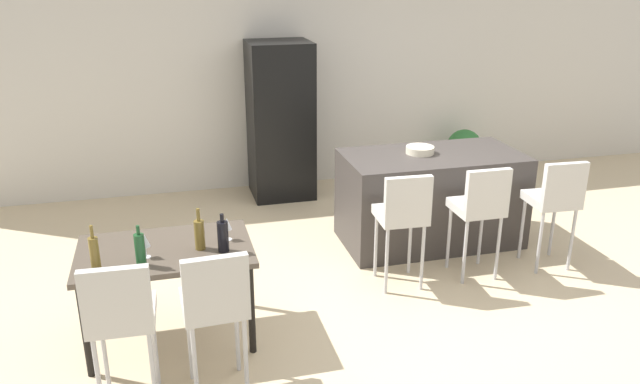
{
  "coord_description": "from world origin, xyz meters",
  "views": [
    {
      "loc": [
        -2.09,
        -4.75,
        2.68
      ],
      "look_at": [
        -0.85,
        0.05,
        0.85
      ],
      "focal_mm": 35.07,
      "sensor_mm": 36.0,
      "label": 1
    }
  ],
  "objects_px": {
    "kitchen_island": "(430,198)",
    "wine_bottle_inner": "(200,234)",
    "bar_chair_left": "(403,212)",
    "wine_bottle_near": "(95,253)",
    "bar_chair_middle": "(480,205)",
    "wine_glass_middle": "(227,224)",
    "refrigerator": "(280,121)",
    "dining_chair_near": "(120,313)",
    "dining_chair_far": "(215,301)",
    "wine_glass_left": "(145,241)",
    "potted_plant": "(464,150)",
    "fruit_bowl": "(420,150)",
    "wine_bottle_right": "(140,250)",
    "wine_bottle_far": "(223,236)",
    "dining_table": "(166,258)",
    "bar_chair_right": "(556,197)"
  },
  "relations": [
    {
      "from": "dining_table",
      "to": "wine_bottle_right",
      "type": "distance_m",
      "value": 0.35
    },
    {
      "from": "bar_chair_middle",
      "to": "wine_glass_middle",
      "type": "xyz_separation_m",
      "value": [
        -2.22,
        -0.28,
        0.17
      ]
    },
    {
      "from": "bar_chair_left",
      "to": "wine_bottle_right",
      "type": "height_order",
      "value": "bar_chair_left"
    },
    {
      "from": "wine_bottle_inner",
      "to": "wine_glass_middle",
      "type": "relative_size",
      "value": 1.79
    },
    {
      "from": "dining_chair_far",
      "to": "refrigerator",
      "type": "distance_m",
      "value": 3.81
    },
    {
      "from": "wine_bottle_far",
      "to": "dining_chair_near",
      "type": "bearing_deg",
      "value": -138.23
    },
    {
      "from": "bar_chair_left",
      "to": "fruit_bowl",
      "type": "bearing_deg",
      "value": 59.78
    },
    {
      "from": "wine_bottle_right",
      "to": "dining_chair_far",
      "type": "bearing_deg",
      "value": -50.02
    },
    {
      "from": "wine_bottle_near",
      "to": "bar_chair_middle",
      "type": "bearing_deg",
      "value": 9.87
    },
    {
      "from": "dining_chair_far",
      "to": "wine_bottle_near",
      "type": "height_order",
      "value": "wine_bottle_near"
    },
    {
      "from": "wine_glass_left",
      "to": "bar_chair_left",
      "type": "bearing_deg",
      "value": 11.61
    },
    {
      "from": "kitchen_island",
      "to": "wine_bottle_inner",
      "type": "distance_m",
      "value": 2.67
    },
    {
      "from": "wine_bottle_near",
      "to": "wine_glass_left",
      "type": "bearing_deg",
      "value": 19.64
    },
    {
      "from": "bar_chair_right",
      "to": "refrigerator",
      "type": "height_order",
      "value": "refrigerator"
    },
    {
      "from": "bar_chair_middle",
      "to": "refrigerator",
      "type": "height_order",
      "value": "refrigerator"
    },
    {
      "from": "dining_table",
      "to": "wine_bottle_right",
      "type": "height_order",
      "value": "wine_bottle_right"
    },
    {
      "from": "bar_chair_left",
      "to": "wine_bottle_inner",
      "type": "xyz_separation_m",
      "value": [
        -1.71,
        -0.38,
        0.16
      ]
    },
    {
      "from": "bar_chair_middle",
      "to": "wine_bottle_inner",
      "type": "bearing_deg",
      "value": -171.04
    },
    {
      "from": "bar_chair_left",
      "to": "wine_bottle_inner",
      "type": "height_order",
      "value": "wine_bottle_inner"
    },
    {
      "from": "kitchen_island",
      "to": "dining_chair_far",
      "type": "relative_size",
      "value": 1.66
    },
    {
      "from": "dining_chair_near",
      "to": "bar_chair_right",
      "type": "bearing_deg",
      "value": 16.24
    },
    {
      "from": "fruit_bowl",
      "to": "potted_plant",
      "type": "bearing_deg",
      "value": 50.72
    },
    {
      "from": "wine_glass_left",
      "to": "potted_plant",
      "type": "xyz_separation_m",
      "value": [
        3.96,
        2.97,
        -0.48
      ]
    },
    {
      "from": "bar_chair_left",
      "to": "wine_glass_middle",
      "type": "xyz_separation_m",
      "value": [
        -1.5,
        -0.28,
        0.17
      ]
    },
    {
      "from": "bar_chair_middle",
      "to": "fruit_bowl",
      "type": "bearing_deg",
      "value": 102.73
    },
    {
      "from": "wine_bottle_inner",
      "to": "bar_chair_right",
      "type": "bearing_deg",
      "value": 6.88
    },
    {
      "from": "wine_bottle_right",
      "to": "fruit_bowl",
      "type": "relative_size",
      "value": 1.08
    },
    {
      "from": "bar_chair_left",
      "to": "dining_chair_near",
      "type": "height_order",
      "value": "same"
    },
    {
      "from": "kitchen_island",
      "to": "bar_chair_left",
      "type": "bearing_deg",
      "value": -127.37
    },
    {
      "from": "wine_bottle_near",
      "to": "wine_bottle_inner",
      "type": "bearing_deg",
      "value": 12.98
    },
    {
      "from": "kitchen_island",
      "to": "refrigerator",
      "type": "relative_size",
      "value": 0.95
    },
    {
      "from": "dining_chair_far",
      "to": "wine_glass_left",
      "type": "relative_size",
      "value": 6.03
    },
    {
      "from": "wine_bottle_near",
      "to": "potted_plant",
      "type": "xyz_separation_m",
      "value": [
        4.28,
        3.09,
        -0.48
      ]
    },
    {
      "from": "bar_chair_left",
      "to": "wine_bottle_near",
      "type": "height_order",
      "value": "wine_bottle_near"
    },
    {
      "from": "dining_table",
      "to": "refrigerator",
      "type": "xyz_separation_m",
      "value": [
        1.41,
        2.87,
        0.26
      ]
    },
    {
      "from": "wine_glass_middle",
      "to": "dining_chair_far",
      "type": "bearing_deg",
      "value": -102.35
    },
    {
      "from": "dining_chair_far",
      "to": "wine_glass_left",
      "type": "distance_m",
      "value": 0.79
    },
    {
      "from": "wine_bottle_far",
      "to": "refrigerator",
      "type": "xyz_separation_m",
      "value": [
        1.01,
        3.02,
        0.06
      ]
    },
    {
      "from": "refrigerator",
      "to": "potted_plant",
      "type": "relative_size",
      "value": 2.82
    },
    {
      "from": "bar_chair_middle",
      "to": "dining_chair_far",
      "type": "distance_m",
      "value": 2.63
    },
    {
      "from": "wine_bottle_right",
      "to": "bar_chair_left",
      "type": "bearing_deg",
      "value": 14.66
    },
    {
      "from": "bar_chair_middle",
      "to": "dining_chair_near",
      "type": "distance_m",
      "value": 3.15
    },
    {
      "from": "fruit_bowl",
      "to": "potted_plant",
      "type": "distance_m",
      "value": 2.21
    },
    {
      "from": "wine_bottle_far",
      "to": "wine_glass_middle",
      "type": "xyz_separation_m",
      "value": [
        0.05,
        0.19,
        0.01
      ]
    },
    {
      "from": "bar_chair_middle",
      "to": "dining_chair_near",
      "type": "height_order",
      "value": "same"
    },
    {
      "from": "wine_bottle_inner",
      "to": "wine_glass_middle",
      "type": "distance_m",
      "value": 0.24
    },
    {
      "from": "kitchen_island",
      "to": "refrigerator",
      "type": "bearing_deg",
      "value": 124.43
    },
    {
      "from": "wine_bottle_near",
      "to": "refrigerator",
      "type": "xyz_separation_m",
      "value": [
        1.86,
        3.1,
        0.05
      ]
    },
    {
      "from": "dining_chair_near",
      "to": "fruit_bowl",
      "type": "bearing_deg",
      "value": 35.47
    },
    {
      "from": "bar_chair_right",
      "to": "dining_table",
      "type": "relative_size",
      "value": 0.84
    }
  ]
}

